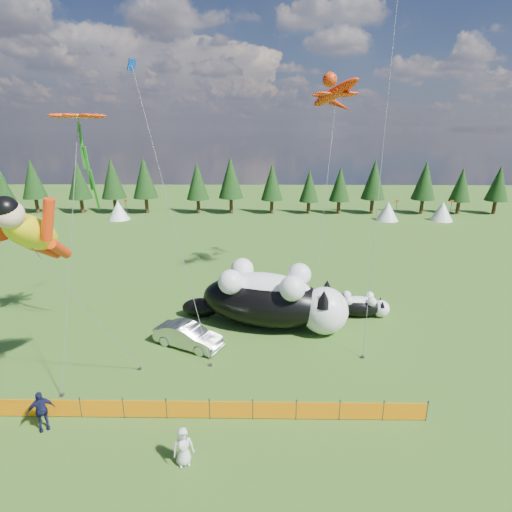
{
  "coord_description": "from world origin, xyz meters",
  "views": [
    {
      "loc": [
        3.37,
        -18.4,
        12.85
      ],
      "look_at": [
        3.05,
        4.0,
        5.75
      ],
      "focal_mm": 28.0,
      "sensor_mm": 36.0,
      "label": 1
    }
  ],
  "objects": [
    {
      "name": "spectator_c",
      "position": [
        -6.38,
        -3.77,
        0.96
      ],
      "size": [
        1.26,
        1.11,
        1.93
      ],
      "primitive_type": "imported",
      "rotation": [
        0.0,
        0.0,
        0.59
      ],
      "color": "#15173B",
      "rests_on": "ground"
    },
    {
      "name": "gecko_kite",
      "position": [
        8.88,
        14.08,
        15.51
      ],
      "size": [
        6.67,
        12.74,
        17.99
      ],
      "color": "red",
      "rests_on": "ground"
    },
    {
      "name": "flower_kite",
      "position": [
        -6.3,
        3.59,
        13.37
      ],
      "size": [
        3.77,
        7.04,
        14.33
      ],
      "color": "red",
      "rests_on": "ground"
    },
    {
      "name": "cat_small",
      "position": [
        10.53,
        7.95,
        0.8
      ],
      "size": [
        4.64,
        1.89,
        1.68
      ],
      "rotation": [
        0.0,
        0.0,
        -0.08
      ],
      "color": "black",
      "rests_on": "ground"
    },
    {
      "name": "superhero_kite",
      "position": [
        -6.72,
        -1.53,
        8.54
      ],
      "size": [
        5.71,
        5.05,
        11.11
      ],
      "color": "yellow",
      "rests_on": "ground"
    },
    {
      "name": "spectator_e",
      "position": [
        0.29,
        -5.63,
        0.84
      ],
      "size": [
        0.96,
        0.79,
        1.68
      ],
      "primitive_type": "imported",
      "rotation": [
        0.0,
        0.0,
        0.35
      ],
      "color": "silver",
      "rests_on": "ground"
    },
    {
      "name": "safety_fence",
      "position": [
        0.0,
        -3.0,
        0.5
      ],
      "size": [
        22.06,
        0.06,
        1.1
      ],
      "color": "#262626",
      "rests_on": "ground"
    },
    {
      "name": "diamond_kite_a",
      "position": [
        -3.52,
        5.31,
        15.09
      ],
      "size": [
        4.72,
        4.81,
        17.33
      ],
      "color": "#0B3DB0",
      "rests_on": "ground"
    },
    {
      "name": "diamond_kite_b",
      "position": [
        11.52,
        9.34,
        20.27
      ],
      "size": [
        2.8,
        8.16,
        23.38
      ],
      "color": "#0C7D95",
      "rests_on": "ground"
    },
    {
      "name": "festival_tents",
      "position": [
        11.0,
        40.0,
        1.4
      ],
      "size": [
        50.0,
        3.2,
        2.8
      ],
      "primitive_type": null,
      "color": "white",
      "rests_on": "ground"
    },
    {
      "name": "car",
      "position": [
        -1.13,
        3.5,
        0.72
      ],
      "size": [
        4.61,
        3.24,
        1.44
      ],
      "primitive_type": "imported",
      "rotation": [
        0.0,
        0.0,
        1.13
      ],
      "color": "#BCBDC1",
      "rests_on": "ground"
    },
    {
      "name": "ground",
      "position": [
        0.0,
        0.0,
        0.0
      ],
      "size": [
        160.0,
        160.0,
        0.0
      ],
      "primitive_type": "plane",
      "color": "#103609",
      "rests_on": "ground"
    },
    {
      "name": "tree_line",
      "position": [
        0.0,
        45.0,
        4.0
      ],
      "size": [
        90.0,
        4.0,
        8.0
      ],
      "primitive_type": null,
      "color": "black",
      "rests_on": "ground"
    },
    {
      "name": "cat_large",
      "position": [
        4.05,
        6.38,
        2.01
      ],
      "size": [
        11.51,
        6.19,
        4.22
      ],
      "rotation": [
        0.0,
        0.0,
        -0.26
      ],
      "color": "black",
      "rests_on": "ground"
    }
  ]
}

